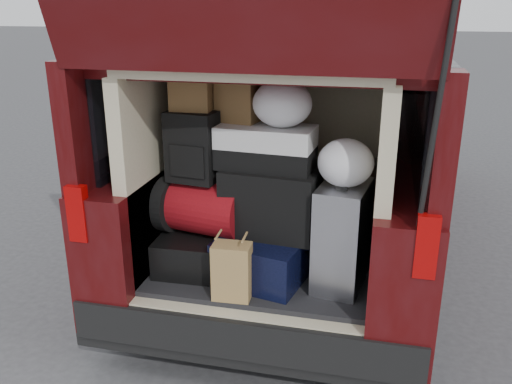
{
  "coord_description": "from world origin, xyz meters",
  "views": [
    {
      "loc": [
        0.62,
        -2.64,
        2.05
      ],
      "look_at": [
        -0.05,
        0.2,
        1.02
      ],
      "focal_mm": 38.0,
      "sensor_mm": 36.0,
      "label": 1
    }
  ],
  "objects_px": {
    "kraft_bag": "(232,271)",
    "twotone_duffel": "(266,147)",
    "silver_roller": "(342,236)",
    "red_duffel": "(204,206)",
    "backpack": "(192,147)",
    "black_soft_case": "(271,201)",
    "navy_hardshell": "(268,253)",
    "black_hardshell": "(196,248)"
  },
  "relations": [
    {
      "from": "silver_roller",
      "to": "kraft_bag",
      "type": "relative_size",
      "value": 1.89
    },
    {
      "from": "black_hardshell",
      "to": "backpack",
      "type": "bearing_deg",
      "value": -55.54
    },
    {
      "from": "black_hardshell",
      "to": "twotone_duffel",
      "type": "height_order",
      "value": "twotone_duffel"
    },
    {
      "from": "navy_hardshell",
      "to": "kraft_bag",
      "type": "height_order",
      "value": "kraft_bag"
    },
    {
      "from": "silver_roller",
      "to": "twotone_duffel",
      "type": "height_order",
      "value": "twotone_duffel"
    },
    {
      "from": "silver_roller",
      "to": "red_duffel",
      "type": "relative_size",
      "value": 1.18
    },
    {
      "from": "silver_roller",
      "to": "twotone_duffel",
      "type": "bearing_deg",
      "value": 178.39
    },
    {
      "from": "black_soft_case",
      "to": "twotone_duffel",
      "type": "bearing_deg",
      "value": 151.17
    },
    {
      "from": "backpack",
      "to": "silver_roller",
      "type": "bearing_deg",
      "value": 5.6
    },
    {
      "from": "black_hardshell",
      "to": "twotone_duffel",
      "type": "relative_size",
      "value": 0.99
    },
    {
      "from": "navy_hardshell",
      "to": "kraft_bag",
      "type": "bearing_deg",
      "value": -99.69
    },
    {
      "from": "backpack",
      "to": "twotone_duffel",
      "type": "distance_m",
      "value": 0.41
    },
    {
      "from": "navy_hardshell",
      "to": "twotone_duffel",
      "type": "height_order",
      "value": "twotone_duffel"
    },
    {
      "from": "silver_roller",
      "to": "red_duffel",
      "type": "xyz_separation_m",
      "value": [
        -0.81,
        0.06,
        0.08
      ]
    },
    {
      "from": "backpack",
      "to": "twotone_duffel",
      "type": "bearing_deg",
      "value": 13.99
    },
    {
      "from": "navy_hardshell",
      "to": "black_soft_case",
      "type": "relative_size",
      "value": 1.09
    },
    {
      "from": "kraft_bag",
      "to": "twotone_duffel",
      "type": "bearing_deg",
      "value": 71.82
    },
    {
      "from": "silver_roller",
      "to": "backpack",
      "type": "distance_m",
      "value": 0.96
    },
    {
      "from": "black_soft_case",
      "to": "silver_roller",
      "type": "bearing_deg",
      "value": -2.45
    },
    {
      "from": "twotone_duffel",
      "to": "red_duffel",
      "type": "bearing_deg",
      "value": -172.58
    },
    {
      "from": "black_hardshell",
      "to": "navy_hardshell",
      "type": "height_order",
      "value": "navy_hardshell"
    },
    {
      "from": "navy_hardshell",
      "to": "twotone_duffel",
      "type": "distance_m",
      "value": 0.62
    },
    {
      "from": "navy_hardshell",
      "to": "backpack",
      "type": "height_order",
      "value": "backpack"
    },
    {
      "from": "red_duffel",
      "to": "navy_hardshell",
      "type": "bearing_deg",
      "value": 7.08
    },
    {
      "from": "kraft_bag",
      "to": "black_soft_case",
      "type": "xyz_separation_m",
      "value": [
        0.14,
        0.34,
        0.28
      ]
    },
    {
      "from": "navy_hardshell",
      "to": "black_soft_case",
      "type": "height_order",
      "value": "black_soft_case"
    },
    {
      "from": "red_duffel",
      "to": "black_soft_case",
      "type": "height_order",
      "value": "black_soft_case"
    },
    {
      "from": "red_duffel",
      "to": "twotone_duffel",
      "type": "distance_m",
      "value": 0.52
    },
    {
      "from": "red_duffel",
      "to": "backpack",
      "type": "distance_m",
      "value": 0.36
    },
    {
      "from": "navy_hardshell",
      "to": "silver_roller",
      "type": "bearing_deg",
      "value": 7.42
    },
    {
      "from": "backpack",
      "to": "navy_hardshell",
      "type": "bearing_deg",
      "value": 7.64
    },
    {
      "from": "kraft_bag",
      "to": "backpack",
      "type": "xyz_separation_m",
      "value": [
        -0.31,
        0.32,
        0.58
      ]
    },
    {
      "from": "backpack",
      "to": "black_hardshell",
      "type": "bearing_deg",
      "value": 134.22
    },
    {
      "from": "kraft_bag",
      "to": "silver_roller",
      "type": "bearing_deg",
      "value": 24.9
    },
    {
      "from": "silver_roller",
      "to": "black_soft_case",
      "type": "xyz_separation_m",
      "value": [
        -0.41,
        0.05,
        0.15
      ]
    },
    {
      "from": "kraft_bag",
      "to": "black_soft_case",
      "type": "bearing_deg",
      "value": 65.44
    },
    {
      "from": "red_duffel",
      "to": "black_soft_case",
      "type": "relative_size",
      "value": 0.95
    },
    {
      "from": "backpack",
      "to": "red_duffel",
      "type": "bearing_deg",
      "value": 35.07
    },
    {
      "from": "black_hardshell",
      "to": "backpack",
      "type": "height_order",
      "value": "backpack"
    },
    {
      "from": "red_duffel",
      "to": "twotone_duffel",
      "type": "height_order",
      "value": "twotone_duffel"
    },
    {
      "from": "silver_roller",
      "to": "twotone_duffel",
      "type": "xyz_separation_m",
      "value": [
        -0.44,
        0.08,
        0.45
      ]
    },
    {
      "from": "black_hardshell",
      "to": "red_duffel",
      "type": "height_order",
      "value": "red_duffel"
    }
  ]
}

